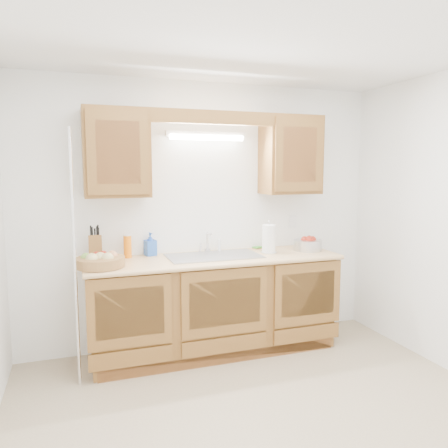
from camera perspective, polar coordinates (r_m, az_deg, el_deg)
name	(u,v)px	position (r m, az deg, el deg)	size (l,w,h in m)	color
room	(271,238)	(2.82, 6.12, -1.81)	(3.52, 3.50, 2.50)	tan
base_cabinets	(214,305)	(4.10, -1.30, -10.57)	(2.20, 0.60, 0.86)	brown
countertop	(214,259)	(3.98, -1.25, -4.58)	(2.30, 0.63, 0.04)	#DDAE74
upper_cabinet_left	(116,153)	(3.88, -13.90, 8.97)	(0.55, 0.33, 0.75)	brown
upper_cabinet_right	(290,155)	(4.36, 8.67, 8.87)	(0.55, 0.33, 0.75)	brown
valance	(214,117)	(3.92, -1.32, 13.76)	(2.20, 0.05, 0.12)	brown
fluorescent_fixture	(207,136)	(4.13, -2.30, 11.43)	(0.76, 0.08, 0.08)	white
sink	(214,264)	(4.01, -1.34, -5.25)	(0.84, 0.46, 0.36)	#9E9EA3
wire_shelf_pole	(75,260)	(3.52, -18.91, -4.50)	(0.03, 0.03, 2.00)	silver
outlet_plate	(292,222)	(4.58, 8.93, 0.31)	(0.08, 0.01, 0.12)	white
fruit_basket	(100,261)	(3.68, -15.87, -4.62)	(0.46, 0.46, 0.12)	#99683E
knife_block	(95,248)	(3.92, -16.46, -3.03)	(0.12, 0.19, 0.32)	brown
orange_canister	(128,246)	(4.00, -12.48, -2.82)	(0.08, 0.08, 0.21)	orange
soap_bottle	(150,244)	(4.07, -9.61, -2.61)	(0.10, 0.10, 0.21)	blue
sponge	(258,248)	(4.39, 4.45, -3.11)	(0.11, 0.09, 0.02)	#CC333F
paper_towel	(269,239)	(4.14, 5.89, -1.99)	(0.15, 0.15, 0.32)	silver
apple_bowl	(308,244)	(4.35, 10.87, -2.60)	(0.36, 0.36, 0.14)	silver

